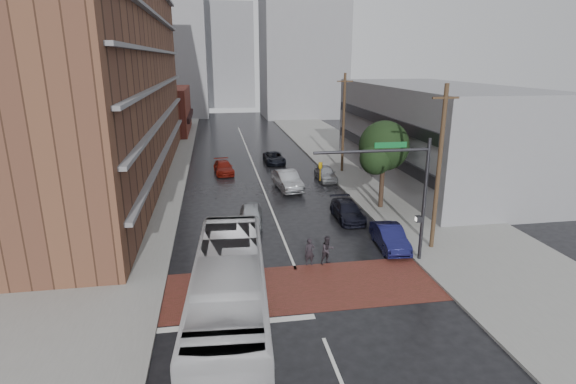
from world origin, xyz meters
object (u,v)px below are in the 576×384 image
object	(u,v)px
pedestrian_b	(328,250)
car_parked_far	(326,173)
car_travel_a	(251,215)
suv_travel	(274,158)
pedestrian_a	(310,252)
car_travel_c	(224,167)
car_travel_b	(287,180)
car_parked_mid	(347,211)
car_parked_near	(390,237)
transit_bus	(229,297)

from	to	relation	value
pedestrian_b	car_parked_far	xyz separation A→B (m)	(4.38, 17.99, -0.12)
car_travel_a	suv_travel	world-z (taller)	car_travel_a
pedestrian_a	car_travel_c	bearing A→B (deg)	102.95
pedestrian_a	car_travel_b	xyz separation A→B (m)	(1.27, 15.46, 0.04)
car_travel_c	car_parked_mid	bearing A→B (deg)	-66.29
pedestrian_b	car_parked_far	world-z (taller)	pedestrian_b
pedestrian_b	car_parked_near	xyz separation A→B (m)	(4.38, 1.58, -0.13)
transit_bus	car_parked_near	distance (m)	12.69
car_travel_a	car_parked_near	size ratio (longest dim) A/B	0.97
car_travel_b	suv_travel	size ratio (longest dim) A/B	1.12
pedestrian_b	car_travel_a	distance (m)	8.00
pedestrian_a	pedestrian_b	xyz separation A→B (m)	(1.05, 0.00, 0.03)
car_travel_b	car_parked_mid	world-z (taller)	car_travel_b
pedestrian_a	car_parked_mid	bearing A→B (deg)	60.53
transit_bus	car_parked_far	size ratio (longest dim) A/B	3.00
car_parked_near	pedestrian_a	bearing A→B (deg)	-159.62
suv_travel	car_parked_far	bearing A→B (deg)	-65.50
transit_bus	car_parked_mid	xyz separation A→B (m)	(9.04, 12.98, -1.10)
pedestrian_a	car_travel_c	size ratio (longest dim) A/B	0.36
car_travel_a	car_parked_mid	bearing A→B (deg)	5.45
transit_bus	car_travel_b	bearing A→B (deg)	78.11
car_travel_b	car_parked_far	xyz separation A→B (m)	(4.16, 2.53, -0.13)
car_travel_b	car_travel_c	size ratio (longest dim) A/B	1.16
pedestrian_b	car_travel_c	world-z (taller)	pedestrian_b
car_travel_a	car_travel_c	distance (m)	15.37
transit_bus	pedestrian_b	xyz separation A→B (m)	(5.76, 5.98, -0.92)
pedestrian_a	car_travel_a	distance (m)	7.56
pedestrian_a	car_travel_a	world-z (taller)	pedestrian_a
transit_bus	car_parked_mid	bearing A→B (deg)	58.85
transit_bus	car_parked_far	world-z (taller)	transit_bus
transit_bus	suv_travel	size ratio (longest dim) A/B	2.75
suv_travel	car_parked_far	world-z (taller)	car_parked_far
transit_bus	car_parked_mid	world-z (taller)	transit_bus
suv_travel	pedestrian_a	bearing A→B (deg)	-94.61
transit_bus	car_parked_mid	distance (m)	15.86
car_travel_c	suv_travel	size ratio (longest dim) A/B	0.96
car_travel_a	car_travel_c	xyz separation A→B (m)	(-1.49, 15.30, -0.07)
car_parked_near	car_travel_b	bearing A→B (deg)	110.82
car_travel_b	car_parked_near	size ratio (longest dim) A/B	1.19
pedestrian_a	car_travel_a	size ratio (longest dim) A/B	0.39
pedestrian_b	suv_travel	bearing A→B (deg)	69.29
pedestrian_b	car_travel_b	xyz separation A→B (m)	(0.22, 15.46, 0.01)
car_travel_b	car_parked_far	distance (m)	4.87
car_travel_c	car_parked_mid	world-z (taller)	car_parked_mid
car_parked_mid	car_parked_far	distance (m)	11.05
pedestrian_b	car_travel_c	xyz separation A→B (m)	(-5.28, 22.34, -0.20)
car_travel_b	car_travel_a	bearing A→B (deg)	-122.08
transit_bus	car_travel_a	xyz separation A→B (m)	(1.97, 13.03, -1.05)
suv_travel	car_parked_mid	distance (m)	19.30
pedestrian_b	car_parked_mid	distance (m)	7.73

